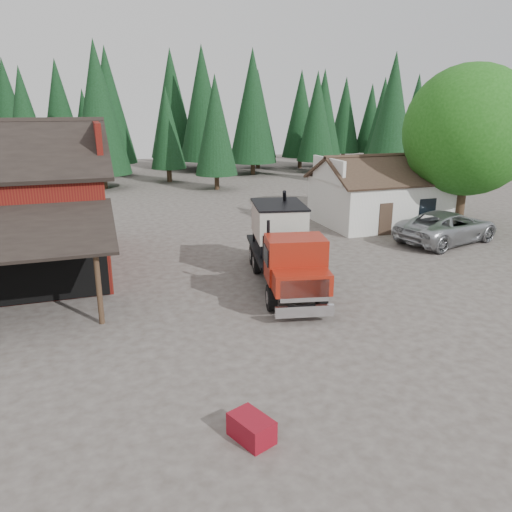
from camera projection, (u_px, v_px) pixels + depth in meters
name	position (u px, v px, depth m)	size (l,w,h in m)	color
ground	(264.00, 325.00, 18.27)	(120.00, 120.00, 0.00)	#473F38
farmhouse	(381.00, 199.00, 33.55)	(8.60, 6.42, 4.65)	silver
deciduous_tree	(469.00, 135.00, 30.81)	(8.00, 8.00, 10.20)	#382619
conifer_backdrop	(139.00, 176.00, 56.29)	(76.00, 16.00, 16.00)	black
near_pine_b	(216.00, 125.00, 45.56)	(3.96, 3.96, 10.40)	#382619
near_pine_c	(392.00, 114.00, 46.57)	(4.84, 4.84, 12.40)	#382619
near_pine_d	(98.00, 108.00, 45.66)	(5.28, 5.28, 13.40)	#382619
feed_truck	(284.00, 245.00, 21.95)	(4.02, 8.97, 3.92)	black
silver_car	(447.00, 227.00, 29.00)	(3.06, 6.65, 1.85)	#ABAFB3
equip_box	(251.00, 428.00, 11.99)	(0.70, 1.10, 0.60)	maroon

